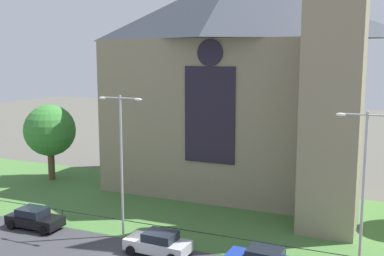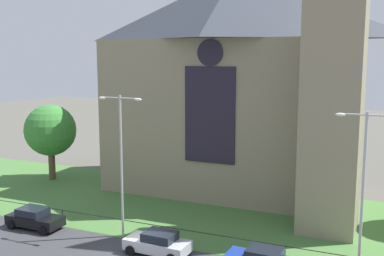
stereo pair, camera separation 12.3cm
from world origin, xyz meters
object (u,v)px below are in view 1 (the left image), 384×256
church_building (239,81)px  parked_car_silver (158,243)px  streetlamp_near (121,150)px  parked_car_black (35,218)px  tree_left_far (50,131)px  streetlamp_far (364,176)px

church_building → parked_car_silver: church_building is taller
streetlamp_near → parked_car_silver: bearing=-25.9°
parked_car_silver → church_building: bearing=-88.7°
streetlamp_near → parked_car_black: bearing=-169.0°
tree_left_far → parked_car_black: (8.00, -11.57, -4.31)m
church_building → streetlamp_far: size_ratio=2.70×
church_building → streetlamp_near: size_ratio=2.61×
streetlamp_near → church_building: bearing=74.9°
church_building → streetlamp_far: church_building is taller
tree_left_far → parked_car_silver: size_ratio=1.81×
streetlamp_far → parked_car_black: size_ratio=2.29×
parked_car_black → streetlamp_near: bearing=11.1°
streetlamp_far → church_building: bearing=129.9°
streetlamp_near → tree_left_far: bearing=145.2°
streetlamp_near → parked_car_black: 8.77m
parked_car_silver → streetlamp_near: bearing=-24.2°
tree_left_far → streetlamp_far: bearing=-18.6°
tree_left_far → church_building: bearing=12.2°
streetlamp_near → parked_car_silver: streetlamp_near is taller
parked_car_black → parked_car_silver: bearing=-2.7°
tree_left_far → parked_car_silver: tree_left_far is taller
streetlamp_near → parked_car_silver: size_ratio=2.34×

